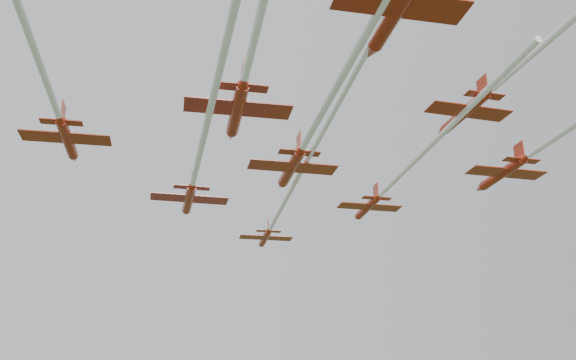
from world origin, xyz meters
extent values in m
cylinder|color=#AF2713|center=(2.49, 21.86, 58.43)|extent=(1.40, 7.66, 0.99)
cone|color=#AF2713|center=(2.75, 26.47, 58.43)|extent=(1.07, 1.66, 0.99)
cone|color=#AF2713|center=(2.25, 17.52, 58.43)|extent=(0.95, 1.12, 0.90)
ellipsoid|color=black|center=(2.59, 23.65, 58.79)|extent=(0.42, 0.87, 0.29)
cube|color=#AF2713|center=(2.45, 21.14, 58.21)|extent=(8.00, 2.76, 0.09)
cube|color=#AF2713|center=(2.30, 18.37, 58.43)|extent=(3.64, 1.27, 0.07)
cube|color=#AF2713|center=(2.31, 18.55, 59.41)|extent=(0.18, 1.62, 1.79)
cylinder|color=white|center=(0.75, -9.76, 58.38)|extent=(3.49, 53.61, 0.54)
cylinder|color=#AF2713|center=(-10.40, 6.02, 58.24)|extent=(1.31, 9.11, 1.18)
cone|color=#AF2713|center=(-10.32, 11.53, 58.24)|extent=(1.21, 1.94, 1.18)
cone|color=#AF2713|center=(-10.48, 0.83, 58.24)|extent=(1.09, 1.30, 1.07)
ellipsoid|color=black|center=(-10.37, 8.16, 58.67)|extent=(0.46, 1.02, 0.34)
cube|color=#AF2713|center=(-10.42, 5.16, 57.97)|extent=(9.46, 2.92, 0.11)
cube|color=#AF2713|center=(-10.47, 1.84, 58.24)|extent=(4.30, 1.35, 0.09)
cube|color=#AF2713|center=(-10.46, 2.06, 59.41)|extent=(0.14, 1.93, 2.14)
cylinder|color=white|center=(-10.81, -21.04, 58.18)|extent=(1.28, 42.57, 0.64)
cylinder|color=#AF2713|center=(14.10, 8.55, 59.88)|extent=(1.33, 8.29, 1.07)
cone|color=#AF2713|center=(14.25, 13.55, 59.88)|extent=(1.12, 1.78, 1.07)
cone|color=#AF2713|center=(13.95, 3.84, 59.88)|extent=(1.01, 1.20, 0.97)
ellipsoid|color=black|center=(14.16, 10.49, 60.26)|extent=(0.44, 0.94, 0.31)
cube|color=#AF2713|center=(14.07, 7.77, 59.63)|extent=(8.63, 2.79, 0.10)
cube|color=#AF2713|center=(13.98, 4.76, 59.88)|extent=(3.92, 1.29, 0.08)
cube|color=#AF2713|center=(13.98, 4.96, 60.94)|extent=(0.15, 1.75, 1.94)
cylinder|color=white|center=(13.35, -15.05, 59.83)|extent=(1.74, 36.72, 0.58)
cylinder|color=#AF2713|center=(-24.09, -5.93, 59.67)|extent=(1.68, 8.72, 1.12)
cone|color=#AF2713|center=(-23.76, -0.69, 59.67)|extent=(1.24, 1.90, 1.12)
cone|color=#AF2713|center=(-24.41, -10.86, 59.67)|extent=(1.10, 1.29, 1.02)
ellipsoid|color=black|center=(-23.96, -3.89, 60.08)|extent=(0.49, 0.99, 0.33)
cube|color=#AF2713|center=(-24.15, -6.74, 59.41)|extent=(9.12, 3.22, 0.10)
cube|color=#AF2713|center=(-24.35, -9.89, 59.67)|extent=(4.15, 1.48, 0.08)
cube|color=#AF2713|center=(-24.34, -9.69, 60.79)|extent=(0.22, 1.84, 2.04)
cylinder|color=#AF2713|center=(-0.50, -7.02, 58.22)|extent=(1.49, 9.26, 1.19)
cone|color=#AF2713|center=(-0.32, -1.43, 58.22)|extent=(1.26, 1.99, 1.19)
cone|color=#AF2713|center=(-0.67, -12.28, 58.22)|extent=(1.13, 1.34, 1.09)
ellipsoid|color=black|center=(-0.43, -4.85, 58.65)|extent=(0.49, 1.05, 0.35)
cube|color=#AF2713|center=(-0.53, -7.88, 57.95)|extent=(9.64, 3.13, 0.11)
cube|color=#AF2713|center=(-0.64, -11.25, 58.22)|extent=(4.38, 1.44, 0.09)
cube|color=#AF2713|center=(-0.63, -11.03, 59.41)|extent=(0.17, 1.96, 2.17)
cylinder|color=white|center=(-1.42, -35.51, 58.17)|extent=(2.12, 45.29, 0.65)
cylinder|color=#AF2713|center=(25.35, -7.03, 59.92)|extent=(1.22, 8.94, 1.16)
cone|color=#AF2713|center=(25.39, -1.62, 59.92)|extent=(1.17, 1.90, 1.16)
cone|color=#AF2713|center=(25.31, -12.12, 59.92)|extent=(1.06, 1.27, 1.05)
ellipsoid|color=black|center=(25.36, -4.92, 60.34)|extent=(0.45, 1.00, 0.34)
cube|color=#AF2713|center=(25.34, -7.87, 59.66)|extent=(9.26, 2.80, 0.11)
cube|color=#AF2713|center=(25.32, -11.12, 59.92)|extent=(4.21, 1.29, 0.08)
cube|color=#AF2713|center=(25.32, -10.91, 61.08)|extent=(0.12, 1.89, 2.10)
cylinder|color=#AF2713|center=(-8.29, -18.29, 58.74)|extent=(1.68, 9.34, 1.20)
cone|color=#AF2713|center=(-8.00, -12.67, 58.74)|extent=(1.30, 2.03, 1.20)
cone|color=#AF2713|center=(-8.56, -23.58, 58.74)|extent=(1.16, 1.37, 1.09)
ellipsoid|color=black|center=(-8.17, -16.10, 59.18)|extent=(0.51, 1.06, 0.35)
cube|color=#AF2713|center=(-8.33, -19.16, 58.47)|extent=(9.75, 3.33, 0.11)
cube|color=#AF2713|center=(-8.50, -22.55, 58.74)|extent=(4.43, 1.53, 0.09)
cube|color=#AF2713|center=(-8.49, -22.33, 59.95)|extent=(0.21, 1.97, 2.19)
cylinder|color=#AF2713|center=(13.67, -19.88, 60.25)|extent=(1.25, 7.97, 1.03)
cone|color=#AF2713|center=(13.53, -15.07, 60.25)|extent=(1.07, 1.71, 1.03)
cone|color=#AF2713|center=(13.79, -24.41, 60.25)|extent=(0.97, 1.15, 0.93)
ellipsoid|color=black|center=(13.62, -18.01, 60.63)|extent=(0.42, 0.90, 0.30)
cube|color=#AF2713|center=(13.69, -20.63, 60.02)|extent=(8.29, 2.66, 0.09)
cube|color=#AF2713|center=(13.77, -23.52, 60.25)|extent=(3.77, 1.22, 0.07)
cube|color=#AF2713|center=(13.76, -23.33, 61.28)|extent=(0.14, 1.68, 1.87)
cylinder|color=#AF2713|center=(-0.28, -36.39, 58.28)|extent=(1.41, 8.88, 1.15)
cone|color=#AF2713|center=(-0.12, -31.03, 58.28)|extent=(1.20, 1.91, 1.15)
ellipsoid|color=black|center=(-0.22, -34.31, 58.69)|extent=(0.47, 1.00, 0.33)
cube|color=#AF2713|center=(-0.30, -37.22, 58.02)|extent=(9.24, 2.98, 0.10)
camera|label=1|loc=(-15.86, -70.06, 32.07)|focal=40.00mm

